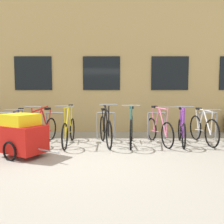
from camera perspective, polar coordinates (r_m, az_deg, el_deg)
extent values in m
plane|color=#9E998E|center=(4.33, -5.02, -12.73)|extent=(42.00, 42.00, 0.00)
cube|color=tan|center=(11.11, -1.97, 12.80)|extent=(28.00, 7.33, 5.80)
cube|color=black|center=(7.85, -21.00, 9.96)|extent=(1.30, 0.04, 1.17)
cube|color=black|center=(7.36, -2.94, 10.64)|extent=(1.30, 0.04, 1.17)
cube|color=black|center=(7.62, 15.69, 10.27)|extent=(1.30, 0.04, 1.17)
cylinder|color=gray|center=(6.76, -25.76, -3.56)|extent=(0.05, 0.05, 0.78)
cylinder|color=gray|center=(6.83, -27.78, -0.25)|extent=(0.51, 0.05, 0.05)
cylinder|color=gray|center=(6.39, -17.68, -3.77)|extent=(0.05, 0.05, 0.78)
cylinder|color=gray|center=(6.25, -13.25, -3.85)|extent=(0.05, 0.05, 0.78)
cylinder|color=gray|center=(6.27, -15.56, -0.27)|extent=(0.51, 0.05, 0.05)
cylinder|color=gray|center=(6.10, -4.11, -3.94)|extent=(0.05, 0.05, 0.78)
cylinder|color=gray|center=(6.09, 0.66, -3.95)|extent=(0.05, 0.05, 0.78)
cylinder|color=gray|center=(6.05, -1.74, -0.28)|extent=(0.51, 0.05, 0.05)
cylinder|color=gray|center=(6.18, 9.94, -3.89)|extent=(0.05, 0.05, 0.78)
cylinder|color=gray|center=(6.29, 14.49, -3.83)|extent=(0.05, 0.05, 0.78)
cylinder|color=gray|center=(6.19, 12.29, -0.27)|extent=(0.51, 0.05, 0.05)
cylinder|color=gray|center=(6.61, 22.88, -3.64)|extent=(0.05, 0.05, 0.78)
cylinder|color=gray|center=(6.82, 26.81, -3.53)|extent=(0.05, 0.05, 0.78)
cylinder|color=gray|center=(6.67, 24.98, -0.25)|extent=(0.51, 0.05, 0.05)
torus|color=black|center=(5.95, -2.69, -4.59)|extent=(0.19, 0.72, 0.73)
torus|color=black|center=(5.00, -0.89, -6.31)|extent=(0.19, 0.72, 0.73)
cylinder|color=black|center=(5.21, -1.46, -2.28)|extent=(0.13, 0.47, 0.77)
cylinder|color=black|center=(5.59, -2.15, -2.68)|extent=(0.11, 0.34, 0.60)
cylinder|color=black|center=(5.34, -1.76, 1.02)|extent=(0.19, 0.75, 0.20)
cylinder|color=black|center=(5.72, -2.29, -5.22)|extent=(0.12, 0.49, 0.08)
cylinder|color=black|center=(5.83, -2.55, -2.13)|extent=(0.06, 0.20, 0.54)
cylinder|color=black|center=(4.97, -0.95, -2.31)|extent=(0.04, 0.08, 0.70)
cube|color=black|center=(5.71, -2.42, 0.72)|extent=(0.14, 0.22, 0.06)
cylinder|color=gray|center=(4.97, -1.01, 2.06)|extent=(0.44, 0.12, 0.03)
torus|color=black|center=(6.75, -28.50, -4.38)|extent=(0.09, 0.66, 0.66)
torus|color=black|center=(6.59, -23.42, -4.37)|extent=(0.17, 0.66, 0.67)
torus|color=black|center=(5.66, -25.41, -5.81)|extent=(0.17, 0.66, 0.67)
cylinder|color=#233893|center=(5.88, -24.89, -2.73)|extent=(0.13, 0.46, 0.66)
cylinder|color=#233893|center=(6.23, -24.11, -2.45)|extent=(0.10, 0.33, 0.63)
cylinder|color=#233893|center=(6.00, -24.65, 0.36)|extent=(0.18, 0.72, 0.06)
cylinder|color=#233893|center=(6.36, -23.86, -4.90)|extent=(0.12, 0.48, 0.07)
cylinder|color=#233893|center=(6.46, -23.66, -2.00)|extent=(0.06, 0.20, 0.58)
cylinder|color=#233893|center=(5.65, -25.45, -2.78)|extent=(0.04, 0.08, 0.60)
cube|color=black|center=(6.35, -23.92, 0.73)|extent=(0.14, 0.22, 0.06)
cylinder|color=gray|center=(5.64, -25.50, 0.56)|extent=(0.44, 0.11, 0.03)
torus|color=black|center=(6.34, 18.21, -4.64)|extent=(0.18, 0.64, 0.65)
torus|color=black|center=(5.35, 19.21, -6.31)|extent=(0.18, 0.64, 0.65)
cylinder|color=#722D99|center=(5.58, 18.98, -2.54)|extent=(0.14, 0.48, 0.75)
cylinder|color=#722D99|center=(5.97, 18.57, -2.51)|extent=(0.11, 0.36, 0.66)
cylinder|color=#722D99|center=(5.71, 18.89, 0.88)|extent=(0.21, 0.77, 0.12)
cylinder|color=#722D99|center=(6.10, 18.42, -5.22)|extent=(0.14, 0.50, 0.07)
cylinder|color=#722D99|center=(6.21, 18.35, -2.03)|extent=(0.07, 0.20, 0.61)
cylinder|color=#722D99|center=(5.32, 19.28, -2.62)|extent=(0.04, 0.08, 0.69)
cube|color=black|center=(6.10, 18.50, 0.97)|extent=(0.14, 0.22, 0.06)
cylinder|color=gray|center=(5.32, 19.35, 1.42)|extent=(0.43, 0.12, 0.03)
torus|color=black|center=(6.14, -10.95, -4.73)|extent=(0.06, 0.66, 0.66)
torus|color=black|center=(5.08, -12.97, -6.67)|extent=(0.06, 0.66, 0.66)
cylinder|color=yellow|center=(5.32, -12.39, -2.62)|extent=(0.05, 0.53, 0.76)
cylinder|color=yellow|center=(5.74, -11.59, -2.23)|extent=(0.05, 0.40, 0.73)
cylinder|color=yellow|center=(5.47, -12.10, 1.34)|extent=(0.06, 0.87, 0.06)
cylinder|color=yellow|center=(5.88, -11.38, -5.37)|extent=(0.04, 0.55, 0.07)
cylinder|color=yellow|center=(6.01, -11.14, -1.71)|extent=(0.03, 0.20, 0.68)
cylinder|color=yellow|center=(5.05, -12.98, -2.74)|extent=(0.03, 0.08, 0.70)
cube|color=black|center=(5.89, -11.33, 1.73)|extent=(0.11, 0.20, 0.06)
cylinder|color=gray|center=(5.04, -13.00, 1.56)|extent=(0.44, 0.04, 0.03)
torus|color=black|center=(6.32, -16.55, -4.54)|extent=(0.14, 0.66, 0.67)
torus|color=black|center=(5.44, -21.15, -6.10)|extent=(0.14, 0.66, 0.67)
cylinder|color=red|center=(5.63, -19.82, -2.46)|extent=(0.11, 0.49, 0.74)
cylinder|color=red|center=(5.98, -18.01, -2.50)|extent=(0.09, 0.36, 0.64)
cylinder|color=red|center=(5.75, -19.12, 0.82)|extent=(0.16, 0.79, 0.13)
cylinder|color=red|center=(6.10, -17.57, -5.11)|extent=(0.10, 0.51, 0.07)
cylinder|color=red|center=(6.21, -16.97, -2.02)|extent=(0.05, 0.20, 0.59)
cylinder|color=red|center=(5.41, -21.11, -2.52)|extent=(0.04, 0.08, 0.68)
cube|color=black|center=(6.10, -17.40, 0.87)|extent=(0.13, 0.21, 0.06)
cylinder|color=gray|center=(5.40, -21.09, 1.40)|extent=(0.44, 0.09, 0.03)
torus|color=black|center=(6.16, 10.87, -4.66)|extent=(0.17, 0.66, 0.67)
torus|color=black|center=(5.27, 15.03, -6.26)|extent=(0.17, 0.66, 0.67)
cylinder|color=pink|center=(5.47, 13.81, -2.61)|extent=(0.13, 0.47, 0.73)
cylinder|color=pink|center=(5.81, 12.19, -2.30)|extent=(0.11, 0.35, 0.70)
cylinder|color=pink|center=(5.58, 13.18, 1.05)|extent=(0.19, 0.76, 0.06)
cylinder|color=pink|center=(5.94, 11.79, -5.24)|extent=(0.12, 0.49, 0.07)
cylinder|color=pink|center=(6.04, 11.24, -1.81)|extent=(0.06, 0.20, 0.64)
cylinder|color=pink|center=(5.24, 14.98, -2.66)|extent=(0.04, 0.08, 0.66)
cube|color=black|center=(5.93, 11.63, 1.43)|extent=(0.14, 0.22, 0.06)
cylinder|color=gray|center=(5.23, 14.94, 1.28)|extent=(0.44, 0.11, 0.03)
torus|color=black|center=(6.05, 5.45, -4.40)|extent=(0.13, 0.74, 0.74)
torus|color=black|center=(5.00, 5.20, -6.26)|extent=(0.13, 0.74, 0.74)
cylinder|color=teal|center=(5.24, 5.31, -2.36)|extent=(0.10, 0.51, 0.74)
cylinder|color=teal|center=(5.66, 5.40, -2.34)|extent=(0.08, 0.39, 0.65)
cylinder|color=teal|center=(5.39, 5.37, 1.18)|extent=(0.13, 0.84, 0.13)
cylinder|color=teal|center=(5.79, 5.40, -5.06)|extent=(0.09, 0.53, 0.08)
cylinder|color=teal|center=(5.93, 5.46, -1.78)|extent=(0.05, 0.20, 0.58)
cylinder|color=teal|center=(4.98, 5.24, -2.41)|extent=(0.04, 0.08, 0.67)
cube|color=black|center=(5.81, 5.46, 1.24)|extent=(0.12, 0.21, 0.06)
cylinder|color=gray|center=(4.97, 5.27, 1.80)|extent=(0.44, 0.08, 0.03)
torus|color=black|center=(6.59, 22.04, -4.03)|extent=(0.06, 0.73, 0.73)
torus|color=black|center=(5.74, 25.88, -5.36)|extent=(0.06, 0.73, 0.73)
cylinder|color=silver|center=(5.94, 24.79, -2.53)|extent=(0.05, 0.46, 0.63)
cylinder|color=silver|center=(6.27, 23.31, -2.23)|extent=(0.05, 0.33, 0.61)
cylinder|color=silver|center=(6.05, 24.25, 0.44)|extent=(0.06, 0.73, 0.05)
cylinder|color=silver|center=(6.38, 22.90, -4.56)|extent=(0.04, 0.48, 0.08)
cylinder|color=silver|center=(6.48, 22.43, -1.76)|extent=(0.03, 0.20, 0.55)
cylinder|color=silver|center=(5.73, 25.86, -2.54)|extent=(0.03, 0.08, 0.57)
cube|color=black|center=(6.37, 22.84, 0.85)|extent=(0.11, 0.20, 0.06)
cylinder|color=gray|center=(5.72, 25.85, 0.58)|extent=(0.44, 0.04, 0.03)
cube|color=red|center=(4.76, -23.33, -6.80)|extent=(1.08, 0.96, 0.56)
cube|color=yellow|center=(4.77, -24.14, -1.93)|extent=(0.87, 0.83, 0.24)
torus|color=black|center=(5.00, -20.23, -8.49)|extent=(0.37, 0.23, 0.41)
torus|color=black|center=(4.61, -26.56, -9.77)|extent=(0.37, 0.23, 0.41)
cylinder|color=gray|center=(4.25, -17.21, -10.26)|extent=(0.49, 0.29, 0.03)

